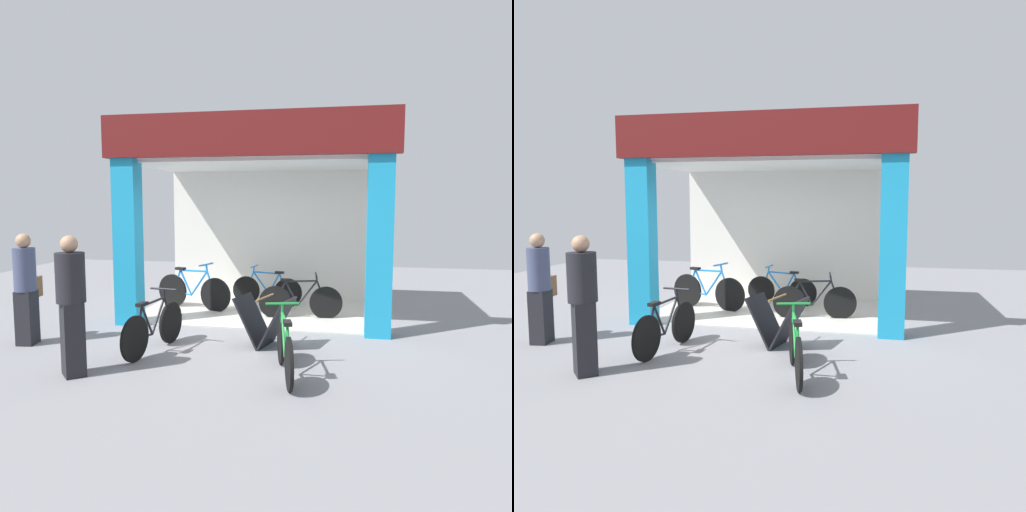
% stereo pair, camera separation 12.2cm
% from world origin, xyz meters
% --- Properties ---
extents(ground_plane, '(17.15, 17.15, 0.00)m').
position_xyz_m(ground_plane, '(0.00, 0.00, 0.00)').
color(ground_plane, gray).
rests_on(ground_plane, ground).
extents(shop_facade, '(4.78, 3.14, 3.51)m').
position_xyz_m(shop_facade, '(0.00, 1.42, 1.87)').
color(shop_facade, beige).
rests_on(shop_facade, ground).
extents(bicycle_inside_0, '(1.62, 0.58, 0.92)m').
position_xyz_m(bicycle_inside_0, '(-1.38, 1.31, 0.37)').
color(bicycle_inside_0, black).
rests_on(bicycle_inside_0, ground).
extents(bicycle_inside_1, '(1.46, 0.40, 0.81)m').
position_xyz_m(bicycle_inside_1, '(-0.02, 1.97, 0.32)').
color(bicycle_inside_1, black).
rests_on(bicycle_inside_1, ground).
extents(bicycle_inside_2, '(1.50, 0.41, 0.83)m').
position_xyz_m(bicycle_inside_2, '(0.77, 0.93, 0.33)').
color(bicycle_inside_2, black).
rests_on(bicycle_inside_2, ground).
extents(bicycle_parked_0, '(0.49, 1.51, 0.85)m').
position_xyz_m(bicycle_parked_0, '(0.91, -2.07, 0.34)').
color(bicycle_parked_0, black).
rests_on(bicycle_parked_0, ground).
extents(bicycle_parked_1, '(0.43, 1.56, 0.86)m').
position_xyz_m(bicycle_parked_1, '(-1.04, -1.45, 0.35)').
color(bicycle_parked_1, black).
rests_on(bicycle_parked_1, ground).
extents(sandwich_board_sign, '(0.91, 0.75, 0.75)m').
position_xyz_m(sandwich_board_sign, '(0.45, -0.88, 0.37)').
color(sandwich_board_sign, black).
rests_on(sandwich_board_sign, ground).
extents(pedestrian_0, '(0.35, 0.56, 1.65)m').
position_xyz_m(pedestrian_0, '(-3.03, -1.45, 0.84)').
color(pedestrian_0, black).
rests_on(pedestrian_0, ground).
extents(pedestrian_1, '(0.49, 0.49, 1.71)m').
position_xyz_m(pedestrian_1, '(-1.62, -2.54, 0.89)').
color(pedestrian_1, black).
rests_on(pedestrian_1, ground).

